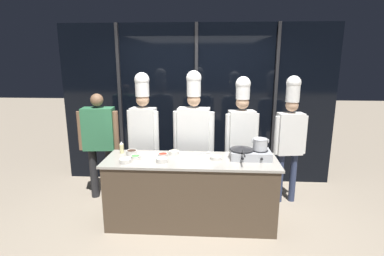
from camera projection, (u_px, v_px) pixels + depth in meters
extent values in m
plane|color=gray|center=(191.00, 222.00, 4.00)|extent=(24.00, 24.00, 0.00)
cube|color=black|center=(196.00, 105.00, 5.12)|extent=(4.63, 0.04, 2.70)
cube|color=#232326|center=(120.00, 105.00, 5.15)|extent=(0.05, 0.05, 2.70)
cube|color=#232326|center=(196.00, 106.00, 5.08)|extent=(0.05, 0.05, 2.70)
cube|color=#232326|center=(275.00, 106.00, 5.00)|extent=(0.05, 0.05, 2.70)
cube|color=#4C3D2D|center=(191.00, 193.00, 3.90)|extent=(2.13, 0.65, 0.86)
cube|color=#A39E93|center=(191.00, 160.00, 3.80)|extent=(2.20, 0.68, 0.03)
cube|color=#B2B5BA|center=(250.00, 155.00, 3.81)|extent=(0.50, 0.31, 0.11)
cylinder|color=black|center=(241.00, 150.00, 3.81)|extent=(0.20, 0.20, 0.01)
cylinder|color=black|center=(243.00, 159.00, 3.66)|extent=(0.03, 0.01, 0.03)
cylinder|color=black|center=(260.00, 150.00, 3.79)|extent=(0.20, 0.20, 0.01)
cylinder|color=black|center=(262.00, 159.00, 3.65)|extent=(0.03, 0.01, 0.03)
cylinder|color=#232326|center=(241.00, 149.00, 3.81)|extent=(0.29, 0.29, 0.01)
cone|color=#232326|center=(242.00, 148.00, 3.80)|extent=(0.31, 0.31, 0.04)
cylinder|color=black|center=(244.00, 154.00, 3.55)|extent=(0.02, 0.23, 0.02)
cylinder|color=#B7BABF|center=(260.00, 144.00, 3.78)|extent=(0.18, 0.18, 0.14)
torus|color=#B7BABF|center=(260.00, 139.00, 3.76)|extent=(0.18, 0.18, 0.01)
torus|color=#B7BABF|center=(252.00, 141.00, 3.77)|extent=(0.01, 0.05, 0.05)
torus|color=#B7BABF|center=(268.00, 141.00, 3.76)|extent=(0.01, 0.05, 0.05)
cylinder|color=beige|center=(122.00, 149.00, 4.03)|extent=(0.06, 0.06, 0.13)
cone|color=white|center=(121.00, 143.00, 4.01)|extent=(0.05, 0.05, 0.04)
cylinder|color=silver|center=(136.00, 158.00, 3.80)|extent=(0.12, 0.12, 0.04)
torus|color=silver|center=(136.00, 156.00, 3.80)|extent=(0.13, 0.13, 0.01)
cylinder|color=#4C9E47|center=(136.00, 157.00, 3.80)|extent=(0.10, 0.10, 0.02)
cylinder|color=silver|center=(174.00, 153.00, 3.98)|extent=(0.14, 0.14, 0.05)
torus|color=silver|center=(174.00, 151.00, 3.97)|extent=(0.14, 0.14, 0.01)
cylinder|color=#E0C689|center=(174.00, 152.00, 3.98)|extent=(0.11, 0.11, 0.03)
cylinder|color=silver|center=(163.00, 156.00, 3.85)|extent=(0.12, 0.12, 0.05)
torus|color=silver|center=(163.00, 154.00, 3.84)|extent=(0.12, 0.12, 0.01)
cylinder|color=#B22D1E|center=(163.00, 155.00, 3.85)|extent=(0.10, 0.10, 0.03)
cylinder|color=silver|center=(162.00, 160.00, 3.69)|extent=(0.15, 0.15, 0.05)
torus|color=silver|center=(162.00, 158.00, 3.68)|extent=(0.15, 0.15, 0.01)
cylinder|color=white|center=(162.00, 159.00, 3.68)|extent=(0.12, 0.12, 0.03)
cylinder|color=silver|center=(216.00, 158.00, 3.80)|extent=(0.14, 0.14, 0.04)
torus|color=silver|center=(216.00, 156.00, 3.80)|extent=(0.15, 0.15, 0.01)
cylinder|color=#EAA893|center=(216.00, 157.00, 3.80)|extent=(0.12, 0.12, 0.02)
cylinder|color=silver|center=(132.00, 153.00, 3.98)|extent=(0.14, 0.14, 0.05)
torus|color=silver|center=(132.00, 151.00, 3.97)|extent=(0.15, 0.15, 0.01)
cylinder|color=#382319|center=(132.00, 152.00, 3.98)|extent=(0.12, 0.12, 0.03)
cylinder|color=silver|center=(125.00, 161.00, 3.65)|extent=(0.15, 0.15, 0.05)
torus|color=silver|center=(125.00, 159.00, 3.65)|extent=(0.15, 0.15, 0.01)
cylinder|color=beige|center=(125.00, 160.00, 3.65)|extent=(0.12, 0.12, 0.03)
cube|color=#B2B5BA|center=(201.00, 153.00, 4.02)|extent=(0.15, 0.07, 0.01)
ellipsoid|color=#B2B5BA|center=(209.00, 152.00, 4.05)|extent=(0.08, 0.07, 0.02)
cylinder|color=#232326|center=(110.00, 173.00, 4.67)|extent=(0.12, 0.12, 0.79)
cylinder|color=#232326|center=(94.00, 173.00, 4.66)|extent=(0.12, 0.12, 0.79)
cube|color=#33754C|center=(99.00, 129.00, 4.50)|extent=(0.48, 0.28, 0.64)
cylinder|color=brown|center=(116.00, 130.00, 4.47)|extent=(0.09, 0.09, 0.59)
cylinder|color=brown|center=(81.00, 131.00, 4.46)|extent=(0.09, 0.09, 0.59)
sphere|color=brown|center=(97.00, 100.00, 4.40)|extent=(0.19, 0.19, 0.19)
cylinder|color=#4C4C51|center=(152.00, 175.00, 4.57)|extent=(0.09, 0.09, 0.79)
cylinder|color=#4C4C51|center=(139.00, 174.00, 4.60)|extent=(0.09, 0.09, 0.79)
cube|color=white|center=(144.00, 129.00, 4.42)|extent=(0.38, 0.23, 0.64)
cylinder|color=white|center=(156.00, 131.00, 4.36)|extent=(0.07, 0.07, 0.59)
cylinder|color=white|center=(130.00, 130.00, 4.43)|extent=(0.07, 0.07, 0.59)
sphere|color=tan|center=(143.00, 100.00, 4.32)|extent=(0.19, 0.19, 0.19)
cylinder|color=white|center=(142.00, 88.00, 4.28)|extent=(0.20, 0.20, 0.23)
sphere|color=white|center=(142.00, 80.00, 4.25)|extent=(0.21, 0.21, 0.21)
cylinder|color=#4C4C51|center=(202.00, 176.00, 4.53)|extent=(0.12, 0.12, 0.79)
cylinder|color=#4C4C51|center=(186.00, 175.00, 4.57)|extent=(0.12, 0.12, 0.79)
cube|color=white|center=(194.00, 130.00, 4.38)|extent=(0.47, 0.27, 0.64)
cylinder|color=white|center=(211.00, 132.00, 4.32)|extent=(0.09, 0.09, 0.59)
cylinder|color=white|center=(176.00, 131.00, 4.39)|extent=(0.09, 0.09, 0.59)
sphere|color=tan|center=(194.00, 100.00, 4.28)|extent=(0.19, 0.19, 0.19)
cylinder|color=white|center=(194.00, 87.00, 4.24)|extent=(0.20, 0.20, 0.26)
sphere|color=white|center=(194.00, 78.00, 4.21)|extent=(0.21, 0.21, 0.21)
cylinder|color=#4C4C51|center=(246.00, 177.00, 4.51)|extent=(0.10, 0.10, 0.78)
cylinder|color=#4C4C51|center=(233.00, 178.00, 4.49)|extent=(0.10, 0.10, 0.78)
cube|color=white|center=(241.00, 132.00, 4.33)|extent=(0.40, 0.25, 0.63)
cylinder|color=white|center=(256.00, 133.00, 4.33)|extent=(0.07, 0.07, 0.58)
cylinder|color=white|center=(228.00, 134.00, 4.29)|extent=(0.07, 0.07, 0.58)
sphere|color=tan|center=(242.00, 103.00, 4.24)|extent=(0.19, 0.19, 0.19)
cylinder|color=white|center=(243.00, 92.00, 4.20)|extent=(0.19, 0.19, 0.21)
sphere|color=white|center=(243.00, 84.00, 4.17)|extent=(0.21, 0.21, 0.21)
cylinder|color=#2D3856|center=(293.00, 177.00, 4.53)|extent=(0.10, 0.10, 0.76)
cylinder|color=#2D3856|center=(280.00, 178.00, 4.51)|extent=(0.10, 0.10, 0.76)
cube|color=white|center=(290.00, 134.00, 4.36)|extent=(0.39, 0.24, 0.61)
cylinder|color=white|center=(304.00, 135.00, 4.35)|extent=(0.07, 0.07, 0.56)
cylinder|color=white|center=(277.00, 135.00, 4.32)|extent=(0.07, 0.07, 0.56)
sphere|color=tan|center=(292.00, 105.00, 4.26)|extent=(0.18, 0.18, 0.18)
cylinder|color=white|center=(293.00, 92.00, 4.22)|extent=(0.19, 0.19, 0.27)
sphere|color=white|center=(294.00, 83.00, 4.19)|extent=(0.20, 0.20, 0.20)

